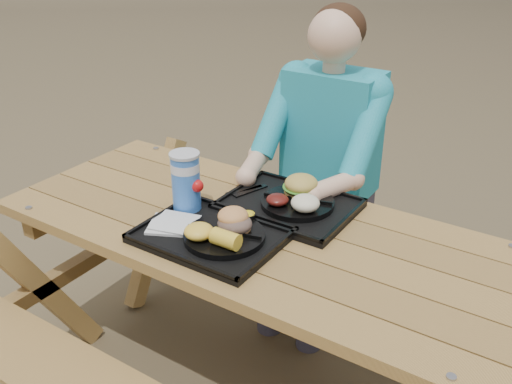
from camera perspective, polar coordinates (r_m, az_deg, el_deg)
The scene contains 17 objects.
picnic_table at distance 2.13m, azimuth 0.00°, elevation -12.23°, with size 1.80×1.49×0.75m, color #999999, non-canonical shape.
tray_near at distance 1.85m, azimuth -4.46°, elevation -4.40°, with size 0.45×0.35×0.02m, color black.
tray_far at distance 2.03m, azimuth 3.27°, elevation -1.48°, with size 0.45×0.35×0.02m, color black.
plate_near at distance 1.81m, azimuth -3.18°, elevation -4.42°, with size 0.26×0.26×0.02m, color black.
plate_far at distance 2.01m, azimuth 4.17°, elevation -1.08°, with size 0.26×0.26×0.02m, color black.
napkin_stack at distance 1.90m, azimuth -8.54°, elevation -3.15°, with size 0.14×0.14×0.02m, color silver.
soda_cup at distance 1.96m, azimuth -7.02°, elevation 0.96°, with size 0.10×0.10×0.20m, color blue.
condiment_bbq at distance 1.93m, azimuth -1.90°, elevation -2.19°, with size 0.05×0.05×0.03m, color black.
condiment_mustard at distance 1.90m, azimuth -0.82°, elevation -2.59°, with size 0.06×0.06×0.03m, color gold.
sandwich at distance 1.80m, azimuth -2.15°, elevation -2.29°, with size 0.10×0.10×0.11m, color #DE914E, non-canonical shape.
mac_cheese at distance 1.78m, azimuth -5.75°, elevation -3.94°, with size 0.09×0.09×0.05m, color yellow.
corn_cob at distance 1.73m, azimuth -3.05°, elevation -4.72°, with size 0.09×0.09×0.05m, color yellow, non-canonical shape.
cutlery_far at distance 2.11m, azimuth -0.58°, elevation 0.14°, with size 0.03×0.15×0.01m, color black.
burger at distance 2.03m, azimuth 4.56°, elevation 1.23°, with size 0.12×0.12×0.11m, color gold, non-canonical shape.
baked_beans at distance 1.97m, azimuth 2.16°, elevation -0.77°, with size 0.08×0.08×0.04m, color #571511.
potato_salad at distance 1.93m, azimuth 4.95°, elevation -1.11°, with size 0.10×0.10×0.05m, color #F0E9CB.
diner at distance 2.50m, azimuth 7.09°, elevation 0.93°, with size 0.48×0.84×1.28m, color #19B1A4, non-canonical shape.
Camera 1 is at (0.91, -1.39, 1.71)m, focal length 40.00 mm.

